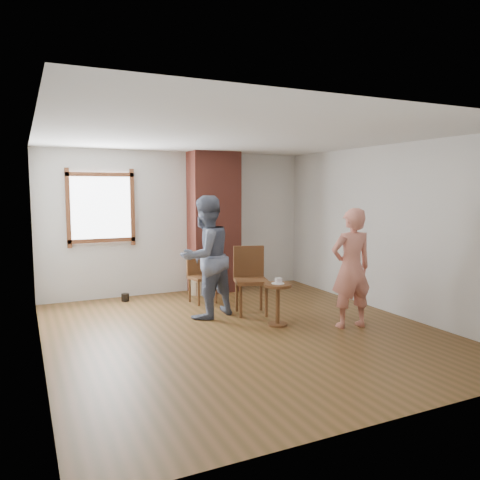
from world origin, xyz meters
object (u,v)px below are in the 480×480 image
side_table (278,297)px  stoneware_crock (198,282)px  dining_chair_right (250,276)px  man (206,257)px  dining_chair_left (201,274)px  person_pink (351,268)px

side_table → stoneware_crock: bearing=97.7°
dining_chair_right → man: (-0.71, 0.07, 0.33)m
dining_chair_left → person_pink: (1.37, -2.27, 0.35)m
dining_chair_right → man: bearing=-169.5°
side_table → person_pink: (0.88, -0.49, 0.43)m
person_pink → dining_chair_right: bearing=-46.5°
dining_chair_right → stoneware_crock: bearing=115.8°
dining_chair_left → side_table: size_ratio=1.44×
dining_chair_right → man: man is taller
stoneware_crock → dining_chair_right: bearing=-80.0°
stoneware_crock → man: 1.72m
person_pink → side_table: bearing=-21.4°
person_pink → man: bearing=-31.8°
dining_chair_left → dining_chair_right: bearing=-73.5°
dining_chair_right → man: 0.79m
stoneware_crock → man: man is taller
man → stoneware_crock: bearing=-127.7°
side_table → dining_chair_left: bearing=105.5°
stoneware_crock → person_pink: 3.16m
dining_chair_left → man: size_ratio=0.47×
man → person_pink: man is taller
side_table → person_pink: 1.10m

